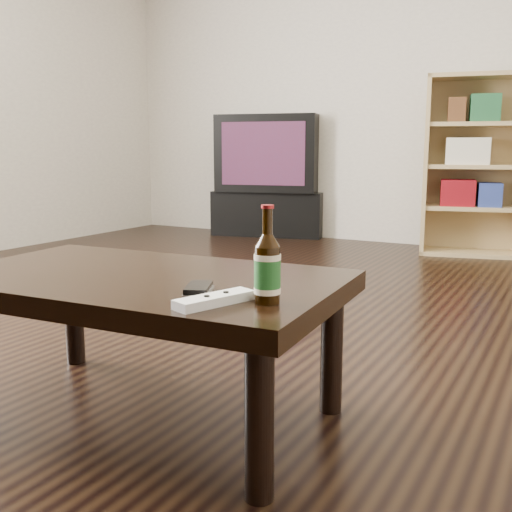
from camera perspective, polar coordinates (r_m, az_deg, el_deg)
The scene contains 9 objects.
floor at distance 2.55m, azimuth -7.97°, elevation -7.87°, with size 5.00×6.00×0.01m, color black.
wall_back at distance 5.19m, azimuth 12.76°, elevation 16.21°, with size 5.00×0.02×2.70m, color silver.
tv_stand at distance 5.56m, azimuth 1.41°, elevation 4.16°, with size 1.01×0.50×0.40m, color black.
tv at distance 5.53m, azimuth 1.43°, elevation 9.74°, with size 1.01×0.75×0.68m.
bookshelf at distance 4.73m, azimuth 19.90°, elevation 8.35°, with size 0.76×0.47×1.31m.
coffee_table at distance 1.76m, azimuth -10.85°, elevation -3.52°, with size 1.18×0.74×0.43m.
beer_bottle at distance 1.38m, azimuth 1.09°, elevation -1.23°, with size 0.07×0.07×0.23m.
phone at distance 1.50m, azimuth -5.49°, elevation -3.16°, with size 0.10×0.13×0.02m.
remote at distance 1.39m, azimuth -3.97°, elevation -4.18°, with size 0.12×0.21×0.03m.
Camera 1 is at (1.47, -1.94, 0.78)m, focal length 42.00 mm.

